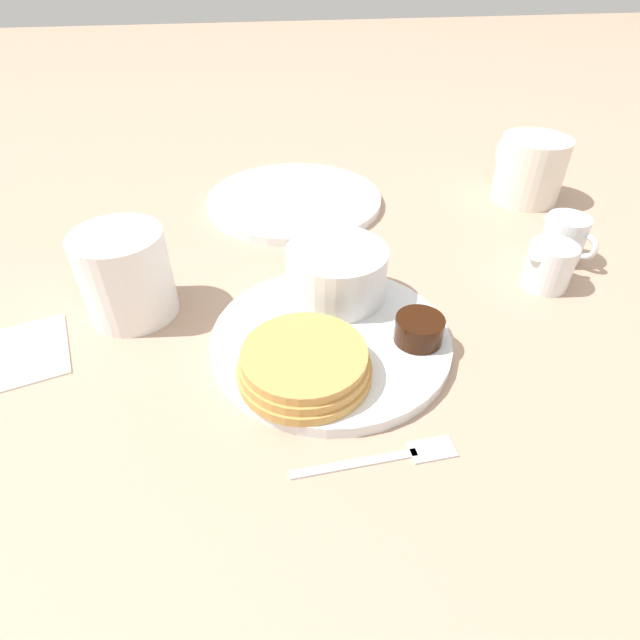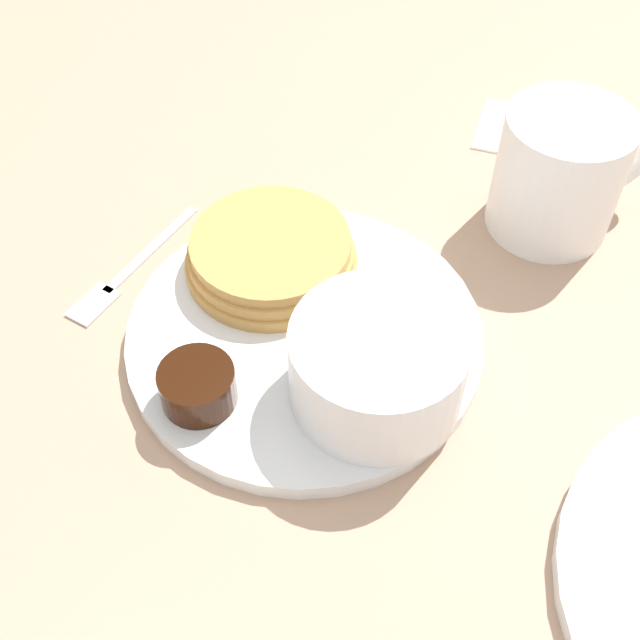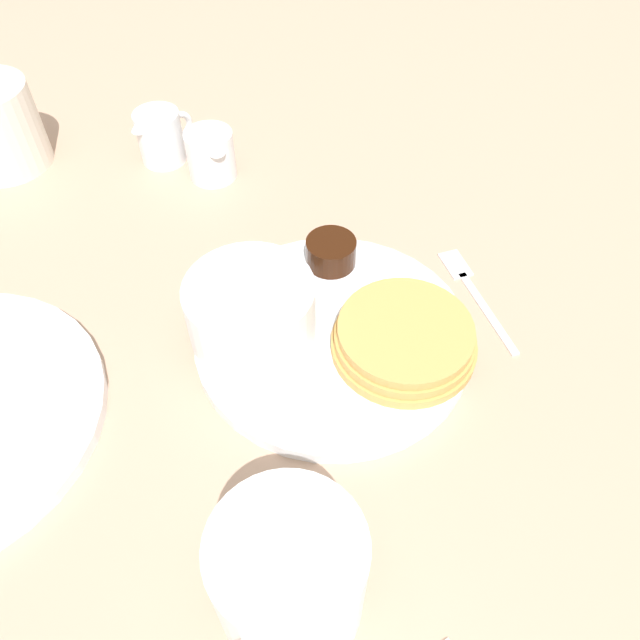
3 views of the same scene
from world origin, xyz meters
The scene contains 13 objects.
ground_plane centered at (0.00, 0.00, 0.00)m, with size 4.00×4.00×0.00m, color tan.
plate centered at (0.00, 0.00, 0.01)m, with size 0.23×0.23×0.01m.
pancake_stack centered at (-0.05, 0.03, 0.03)m, with size 0.12×0.12×0.03m.
bowl centered at (0.06, -0.02, 0.04)m, with size 0.10×0.10×0.05m.
syrup_cup centered at (-0.02, -0.08, 0.02)m, with size 0.05×0.05×0.03m.
butter_ramekin centered at (0.08, -0.03, 0.03)m, with size 0.04×0.04×0.04m.
coffee_mug centered at (0.08, 0.20, 0.05)m, with size 0.10×0.11×0.09m.
creamer_pitcher_near centered at (0.06, -0.25, 0.03)m, with size 0.05×0.07×0.05m.
creamer_pitcher_far centered at (0.11, -0.30, 0.03)m, with size 0.07×0.05×0.06m.
fork centered at (-0.14, -0.03, 0.00)m, with size 0.02×0.13×0.00m.
napkin centered at (0.03, 0.29, 0.00)m, with size 0.11×0.09×0.00m.
second_mug centered at (0.28, -0.34, 0.04)m, with size 0.13×0.09×0.09m.
far_plate centered at (0.31, 0.00, 0.01)m, with size 0.25×0.25×0.01m.
Camera 1 is at (-0.36, 0.07, 0.32)m, focal length 28.00 mm.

